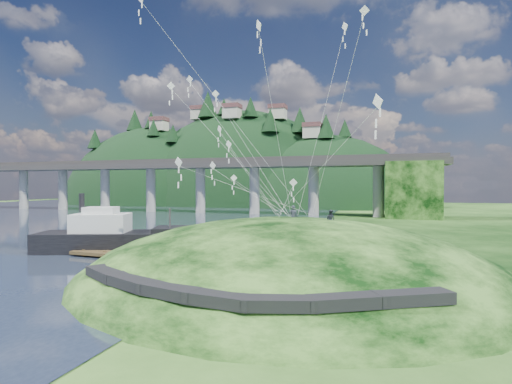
% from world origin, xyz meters
% --- Properties ---
extents(ground, '(320.00, 320.00, 0.00)m').
position_xyz_m(ground, '(0.00, 0.00, 0.00)').
color(ground, black).
rests_on(ground, ground).
extents(grass_hill, '(36.00, 32.00, 13.00)m').
position_xyz_m(grass_hill, '(8.00, 2.00, -1.50)').
color(grass_hill, black).
rests_on(grass_hill, ground).
extents(footpath, '(22.29, 5.84, 0.83)m').
position_xyz_m(footpath, '(7.46, -9.74, 2.08)').
color(footpath, black).
rests_on(footpath, ground).
extents(bridge, '(160.00, 11.00, 15.00)m').
position_xyz_m(bridge, '(-26.46, 70.07, 9.70)').
color(bridge, '#2D2B2B').
rests_on(bridge, ground).
extents(far_ridge, '(153.00, 70.00, 94.50)m').
position_xyz_m(far_ridge, '(-43.58, 122.17, -7.44)').
color(far_ridge, black).
rests_on(far_ridge, ground).
extents(work_barge, '(19.78, 11.45, 6.70)m').
position_xyz_m(work_barge, '(-13.45, 9.74, 1.68)').
color(work_barge, black).
rests_on(work_barge, ground).
extents(wooden_dock, '(13.37, 2.79, 0.95)m').
position_xyz_m(wooden_dock, '(-9.92, 5.80, 0.42)').
color(wooden_dock, '#382A17').
rests_on(wooden_dock, ground).
extents(kite_flyers, '(4.10, 1.68, 2.04)m').
position_xyz_m(kite_flyers, '(9.72, 3.28, 5.81)').
color(kite_flyers, '#292D36').
rests_on(kite_flyers, ground).
extents(kite_swarm, '(17.67, 17.44, 15.32)m').
position_xyz_m(kite_swarm, '(4.19, 2.06, 13.96)').
color(kite_swarm, white).
rests_on(kite_swarm, ground).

